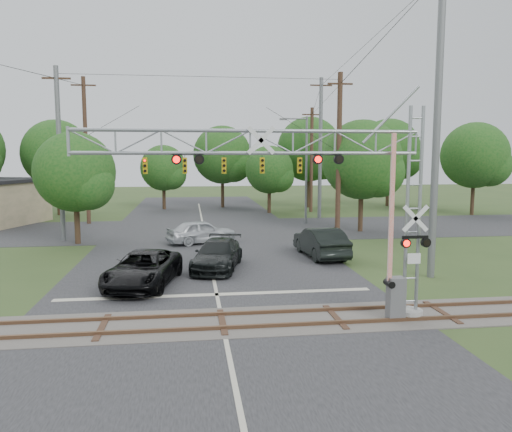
{
  "coord_description": "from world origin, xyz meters",
  "views": [
    {
      "loc": [
        -1.04,
        -14.54,
        5.71
      ],
      "look_at": [
        1.9,
        7.5,
        3.02
      ],
      "focal_mm": 35.0,
      "sensor_mm": 36.0,
      "label": 1
    }
  ],
  "objects": [
    {
      "name": "road_main",
      "position": [
        0.0,
        10.0,
        0.01
      ],
      "size": [
        14.0,
        90.0,
        0.02
      ],
      "primitive_type": "cube",
      "color": "#232426",
      "rests_on": "ground"
    },
    {
      "name": "ground",
      "position": [
        0.0,
        0.0,
        0.0
      ],
      "size": [
        160.0,
        160.0,
        0.0
      ],
      "primitive_type": "plane",
      "color": "#334821",
      "rests_on": "ground"
    },
    {
      "name": "crossing_gantry",
      "position": [
        3.15,
        1.64,
        4.62
      ],
      "size": [
        11.9,
        0.94,
        7.39
      ],
      "color": "#969691",
      "rests_on": "ground"
    },
    {
      "name": "pickup_black",
      "position": [
        -3.13,
        7.42,
        0.76
      ],
      "size": [
        3.56,
        5.86,
        1.52
      ],
      "primitive_type": "imported",
      "rotation": [
        0.0,
        0.0,
        -0.2
      ],
      "color": "black",
      "rests_on": "ground"
    },
    {
      "name": "car_dark",
      "position": [
        0.31,
        10.29,
        0.74
      ],
      "size": [
        3.21,
        5.43,
        1.48
      ],
      "primitive_type": "imported",
      "rotation": [
        0.0,
        0.0,
        -0.24
      ],
      "color": "black",
      "rests_on": "ground"
    },
    {
      "name": "streetlight",
      "position": [
        8.53,
        26.59,
        5.01
      ],
      "size": [
        2.39,
        0.25,
        8.96
      ],
      "color": "slate",
      "rests_on": "ground"
    },
    {
      "name": "utility_poles",
      "position": [
        2.49,
        21.7,
        6.27
      ],
      "size": [
        25.15,
        28.06,
        14.43
      ],
      "color": "#3B281B",
      "rests_on": "ground"
    },
    {
      "name": "road_cross",
      "position": [
        0.0,
        24.0,
        0.01
      ],
      "size": [
        90.0,
        12.0,
        0.02
      ],
      "primitive_type": "cube",
      "color": "#232426",
      "rests_on": "ground"
    },
    {
      "name": "treeline",
      "position": [
        2.28,
        34.3,
        5.76
      ],
      "size": [
        55.41,
        27.58,
        9.95
      ],
      "color": "#3C2A1B",
      "rests_on": "ground"
    },
    {
      "name": "traffic_signal_span",
      "position": [
        0.91,
        20.0,
        5.62
      ],
      "size": [
        19.34,
        0.36,
        11.5
      ],
      "color": "slate",
      "rests_on": "ground"
    },
    {
      "name": "railroad_track",
      "position": [
        0.0,
        2.0,
        0.03
      ],
      "size": [
        90.0,
        3.2,
        0.17
      ],
      "color": "#534D48",
      "rests_on": "ground"
    },
    {
      "name": "sedan_silver",
      "position": [
        -0.31,
        17.94,
        0.77
      ],
      "size": [
        4.88,
        3.32,
        1.54
      ],
      "primitive_type": "imported",
      "rotation": [
        0.0,
        0.0,
        1.93
      ],
      "color": "#B4B8BC",
      "rests_on": "ground"
    },
    {
      "name": "suv_dark",
      "position": [
        6.28,
        12.59,
        0.85
      ],
      "size": [
        2.18,
        5.25,
        1.69
      ],
      "primitive_type": "imported",
      "rotation": [
        0.0,
        0.0,
        3.22
      ],
      "color": "black",
      "rests_on": "ground"
    }
  ]
}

